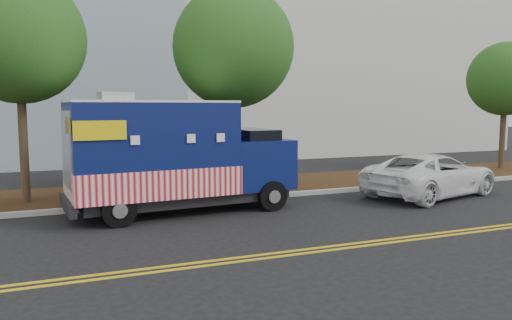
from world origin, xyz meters
name	(u,v)px	position (x,y,z in m)	size (l,w,h in m)	color
ground	(227,211)	(0.00, 0.00, 0.00)	(120.00, 120.00, 0.00)	black
curb	(212,200)	(0.00, 1.40, 0.07)	(120.00, 0.18, 0.15)	#9E9E99
mulch_strip	(195,190)	(0.00, 3.50, 0.07)	(120.00, 4.00, 0.15)	black
centerline_near	(295,251)	(0.00, -4.45, 0.01)	(120.00, 0.10, 0.01)	gold
centerline_far	(300,254)	(0.00, -4.70, 0.01)	(120.00, 0.10, 0.01)	gold
tree_a	(18,38)	(-5.48, 2.92, 5.06)	(3.90, 3.90, 7.03)	#38281C
tree_b	(234,48)	(1.29, 2.92, 5.09)	(4.21, 4.21, 7.21)	#38281C
tree_d	(505,79)	(14.97, 3.60, 4.31)	(3.41, 3.41, 6.03)	#38281C
sign_post	(126,167)	(-2.60, 2.00, 1.20)	(0.06, 0.06, 2.40)	#473828
food_truck	(171,159)	(-1.54, 0.36, 1.56)	(6.69, 2.94, 3.44)	black
white_car	(431,175)	(7.26, -0.35, 0.73)	(2.43, 5.26, 1.46)	white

